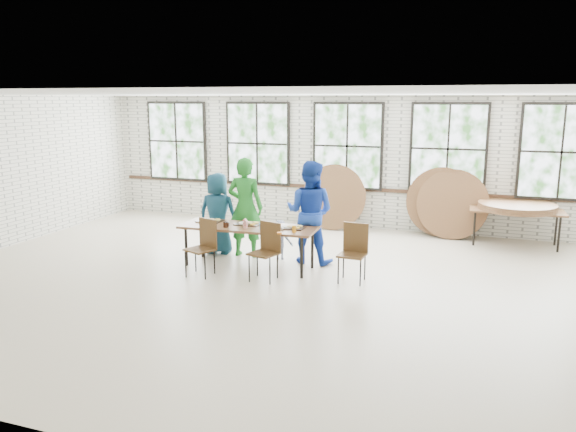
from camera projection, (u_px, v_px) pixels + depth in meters
name	position (u px, v px, depth m)	size (l,w,h in m)	color
room	(347.00, 148.00, 12.70)	(12.00, 12.00, 12.00)	beige
dining_table	(248.00, 229.00, 9.82)	(2.43, 0.90, 0.74)	brown
chair_near_left	(204.00, 242.00, 9.42)	(0.54, 0.53, 0.95)	#4D3319
chair_near_right	(267.00, 246.00, 9.18)	(0.52, 0.51, 0.95)	#4D3319
chair_spare	(354.00, 247.00, 9.11)	(0.45, 0.43, 0.95)	#4D3319
adult_teal	(218.00, 213.00, 10.70)	(0.76, 0.50, 1.56)	navy
adult_green	(245.00, 207.00, 10.48)	(0.68, 0.45, 1.87)	#207926
toddler	(280.00, 240.00, 10.37)	(0.47, 0.27, 0.73)	#162146
adult_blue	(310.00, 212.00, 10.07)	(0.90, 0.70, 1.85)	#183CAA
storage_table	(517.00, 212.00, 11.28)	(1.83, 0.82, 0.74)	brown
tabletop_clutter	(253.00, 225.00, 9.76)	(2.02, 0.59, 0.11)	black
round_tops_stacked	(517.00, 206.00, 11.25)	(1.50, 1.50, 0.13)	brown
round_tops_leaning	(407.00, 201.00, 12.23)	(4.11, 0.42, 1.50)	brown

